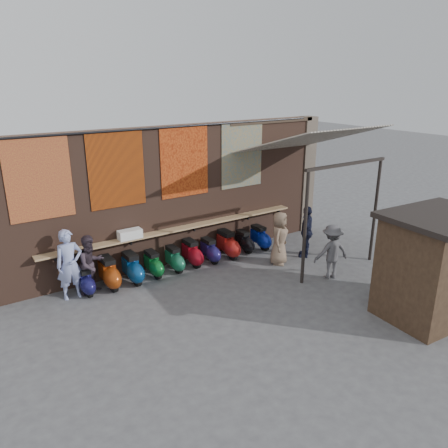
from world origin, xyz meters
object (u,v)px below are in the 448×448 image
object	(u,v)px
scooter_stool_4	(174,259)
scooter_stool_9	(260,238)
scooter_stool_1	(109,273)
shopper_grey	(332,252)
scooter_stool_6	(210,251)
market_stall	(434,269)
diner_left	(70,264)
shopper_tan	(279,238)
scooter_stool_2	(132,268)
scooter_stool_3	(153,264)
diner_right	(91,264)
shelf_box	(130,234)
scooter_stool_0	(86,282)
shopper_navy	(306,231)
scooter_stool_5	(192,253)
scooter_stool_8	(244,242)
scooter_stool_7	(227,244)

from	to	relation	value
scooter_stool_4	scooter_stool_9	size ratio (longest dim) A/B	0.96
scooter_stool_1	shopper_grey	distance (m)	5.97
scooter_stool_6	market_stall	size ratio (longest dim) A/B	0.32
scooter_stool_9	diner_left	bearing A→B (deg)	179.92
scooter_stool_6	shopper_tan	world-z (taller)	shopper_tan
scooter_stool_2	scooter_stool_3	bearing A→B (deg)	3.88
scooter_stool_4	shopper_tan	distance (m)	3.11
scooter_stool_6	shopper_tan	distance (m)	2.10
scooter_stool_9	diner_right	bearing A→B (deg)	179.92
shelf_box	scooter_stool_0	xyz separation A→B (m)	(-1.38, -0.31, -0.91)
shopper_tan	diner_right	bearing A→B (deg)	130.28
scooter_stool_1	shopper_grey	bearing A→B (deg)	-27.81
scooter_stool_6	shopper_navy	distance (m)	3.01
shopper_navy	shopper_tan	bearing A→B (deg)	-42.55
scooter_stool_5	shopper_grey	size ratio (longest dim) A/B	0.53
scooter_stool_2	scooter_stool_8	xyz separation A→B (m)	(3.77, 0.08, -0.07)
scooter_stool_3	scooter_stool_9	distance (m)	3.74
market_stall	scooter_stool_6	bearing A→B (deg)	119.05
scooter_stool_9	shelf_box	bearing A→B (deg)	175.84
shopper_grey	diner_right	bearing A→B (deg)	-8.74
scooter_stool_1	diner_right	world-z (taller)	diner_right
scooter_stool_2	scooter_stool_8	bearing A→B (deg)	1.27
scooter_stool_4	diner_right	size ratio (longest dim) A/B	0.48
shelf_box	scooter_stool_3	world-z (taller)	shelf_box
shelf_box	scooter_stool_4	size ratio (longest dim) A/B	0.86
diner_left	shopper_tan	xyz separation A→B (m)	(5.68, -1.26, -0.10)
scooter_stool_0	market_stall	bearing A→B (deg)	-40.96
diner_left	shopper_grey	xyz separation A→B (m)	(6.22, -2.79, -0.13)
scooter_stool_9	market_stall	bearing A→B (deg)	-83.01
scooter_stool_5	market_stall	distance (m)	6.39
scooter_stool_4	shopper_grey	world-z (taller)	shopper_grey
scooter_stool_5	scooter_stool_4	bearing A→B (deg)	-175.20
shelf_box	market_stall	world-z (taller)	market_stall
shopper_tan	scooter_stool_3	bearing A→B (deg)	124.03
market_stall	scooter_stool_9	bearing A→B (deg)	100.66
scooter_stool_8	scooter_stool_4	bearing A→B (deg)	-178.85
scooter_stool_5	shopper_grey	world-z (taller)	shopper_grey
scooter_stool_6	scooter_stool_0	bearing A→B (deg)	179.74
scooter_stool_0	scooter_stool_5	bearing A→B (deg)	0.84
scooter_stool_7	shopper_navy	bearing A→B (deg)	-31.75
scooter_stool_9	scooter_stool_2	bearing A→B (deg)	-179.53
scooter_stool_0	diner_left	bearing A→B (deg)	178.95
scooter_stool_5	shopper_tan	bearing A→B (deg)	-30.42
scooter_stool_4	shopper_navy	size ratio (longest dim) A/B	0.46
shopper_navy	shelf_box	bearing A→B (deg)	-58.56
scooter_stool_4	scooter_stool_7	bearing A→B (deg)	-0.33
scooter_stool_0	shopper_tan	distance (m)	5.50
shopper_navy	market_stall	bearing A→B (deg)	47.47
scooter_stool_5	diner_left	world-z (taller)	diner_left
diner_left	shopper_tan	size ratio (longest dim) A/B	1.13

